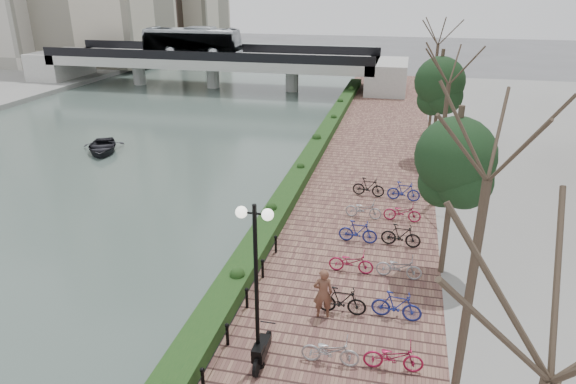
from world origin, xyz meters
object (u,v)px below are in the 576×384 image
(lamppost, at_px, (256,255))
(motorcycle, at_px, (262,348))
(pedestrian, at_px, (323,293))
(boat, at_px, (102,147))

(lamppost, xyz_separation_m, motorcycle, (0.06, 0.23, -3.21))
(lamppost, bearing_deg, pedestrian, 63.42)
(lamppost, height_order, boat, lamppost)
(motorcycle, distance_m, pedestrian, 2.96)
(pedestrian, bearing_deg, boat, -56.10)
(pedestrian, bearing_deg, lamppost, 48.56)
(lamppost, relative_size, motorcycle, 3.41)
(boat, bearing_deg, pedestrian, -67.53)
(lamppost, bearing_deg, boat, 131.73)
(lamppost, relative_size, boat, 1.32)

